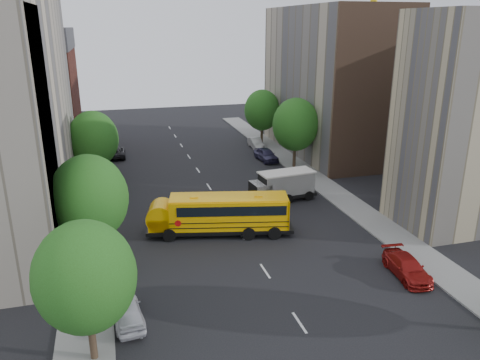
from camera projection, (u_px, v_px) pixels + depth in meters
name	position (u px, v px, depth m)	size (l,w,h in m)	color
ground	(234.00, 225.00, 38.93)	(120.00, 120.00, 0.00)	black
sidewalk_left	(91.00, 216.00, 40.51)	(3.00, 80.00, 0.12)	slate
sidewalk_right	(333.00, 192.00, 46.45)	(3.00, 80.00, 0.12)	slate
lane_markings	(209.00, 187.00, 48.06)	(0.15, 64.00, 0.01)	silver
building_left_redbrick	(35.00, 104.00, 57.79)	(10.00, 15.00, 13.00)	maroon
building_right_near	(469.00, 123.00, 36.78)	(10.00, 7.00, 17.00)	tan
building_right_far	(330.00, 82.00, 58.99)	(10.00, 22.00, 18.00)	tan
building_right_sidewall	(377.00, 93.00, 48.95)	(10.10, 0.30, 18.00)	brown
street_tree_0	(85.00, 277.00, 21.84)	(4.80, 4.80, 7.41)	#38281C
street_tree_1	(89.00, 198.00, 30.87)	(5.12, 5.12, 7.90)	#38281C
street_tree_2	(93.00, 139.00, 47.34)	(4.99, 4.99, 7.71)	#38281C
street_tree_4	(296.00, 125.00, 52.95)	(5.25, 5.25, 8.10)	#38281C
street_tree_5	(262.00, 110.00, 64.02)	(4.86, 4.86, 7.51)	#38281C
school_bus	(219.00, 213.00, 36.75)	(11.72, 5.11, 3.23)	black
safari_truck	(282.00, 185.00, 43.96)	(6.72, 3.06, 2.79)	black
parked_car_0	(127.00, 312.00, 25.96)	(1.61, 3.99, 1.36)	silver
parked_car_1	(113.00, 196.00, 43.36)	(1.63, 4.66, 1.54)	silver
parked_car_2	(116.00, 152.00, 58.63)	(2.22, 4.81, 1.34)	black
parked_car_3	(407.00, 267.00, 30.83)	(1.83, 4.51, 1.31)	maroon
parked_car_4	(266.00, 155.00, 57.07)	(1.80, 4.48, 1.53)	#302D4F
parked_car_5	(256.00, 143.00, 63.05)	(1.39, 3.98, 1.31)	#9A9A95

